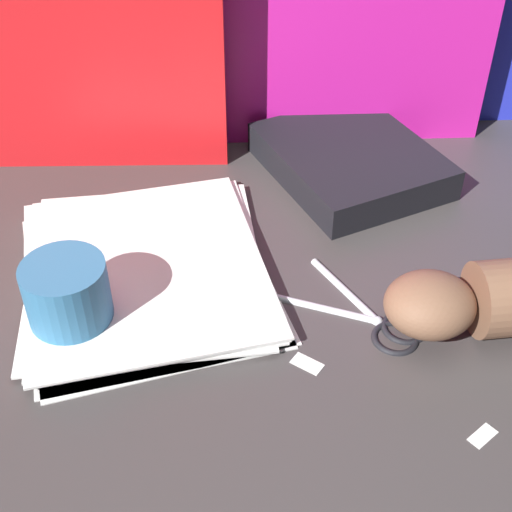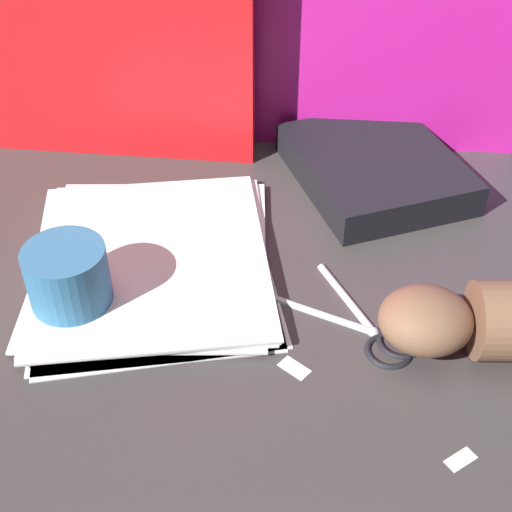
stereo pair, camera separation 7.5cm
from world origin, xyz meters
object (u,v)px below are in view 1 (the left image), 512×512
book_closed (350,160)px  scissors (376,318)px  paper_stack (146,270)px  mug (68,299)px

book_closed → scissors: (-0.06, -0.28, -0.02)m
book_closed → scissors: bearing=-102.8°
book_closed → paper_stack: bearing=-152.7°
scissors → mug: 0.32m
paper_stack → scissors: 0.26m
book_closed → scissors: size_ratio=1.60×
mug → scissors: bearing=-11.1°
paper_stack → book_closed: bearing=27.3°
scissors → mug: (-0.31, 0.06, 0.04)m
scissors → mug: mug is taller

